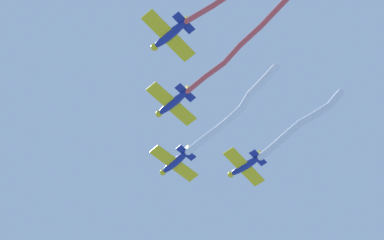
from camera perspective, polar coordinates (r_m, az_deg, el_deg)
name	(u,v)px	position (r m, az deg, el deg)	size (l,w,h in m)	color
airplane_lead	(174,163)	(76.68, -1.79, -4.35)	(7.69, 5.87, 1.90)	navy
smoke_trail_lead	(233,113)	(71.47, 4.14, 0.76)	(7.53, 16.85, 2.61)	white
airplane_left_wing	(172,103)	(70.97, -2.04, 1.69)	(7.70, 5.84, 1.90)	navy
smoke_trail_left_wing	(274,9)	(65.81, 8.28, 11.08)	(10.39, 28.19, 1.91)	#DB4C4C
airplane_right_wing	(244,166)	(77.76, 5.33, -4.69)	(7.67, 5.78, 1.90)	navy
smoke_trail_right_wing	(300,126)	(75.59, 10.89, -0.56)	(4.10, 14.08, 2.98)	white
airplane_slot	(169,35)	(65.91, -2.34, 8.58)	(7.69, 5.82, 1.90)	navy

